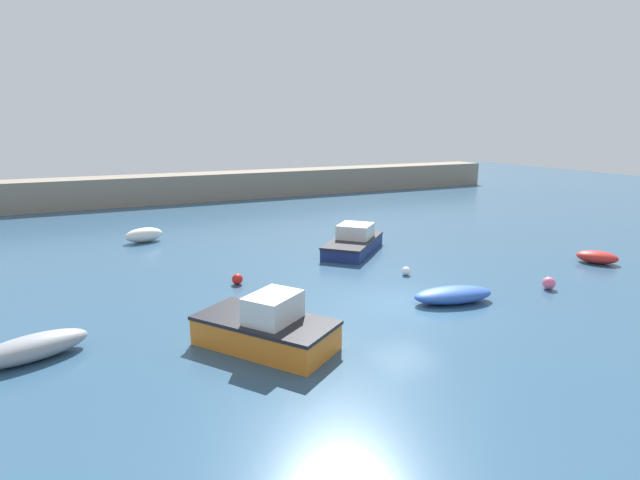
% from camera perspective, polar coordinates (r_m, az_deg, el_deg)
% --- Properties ---
extents(ground_plane, '(120.00, 120.00, 0.20)m').
position_cam_1_polar(ground_plane, '(20.81, 9.81, -7.37)').
color(ground_plane, '#2D5170').
extents(harbor_breakwater, '(64.13, 3.54, 2.53)m').
position_cam_1_polar(harbor_breakwater, '(49.73, -12.24, 6.04)').
color(harbor_breakwater, gray).
rests_on(harbor_breakwater, ground_plane).
extents(fishing_dinghy_green, '(2.05, 2.28, 0.65)m').
position_cam_1_polar(fishing_dinghy_green, '(29.90, 29.11, -1.71)').
color(fishing_dinghy_green, red).
rests_on(fishing_dinghy_green, ground_plane).
extents(rowboat_white_midwater, '(3.52, 2.16, 0.78)m').
position_cam_1_polar(rowboat_white_midwater, '(18.03, -30.08, -10.63)').
color(rowboat_white_midwater, gray).
rests_on(rowboat_white_midwater, ground_plane).
extents(rowboat_blue_near, '(3.58, 2.01, 0.65)m').
position_cam_1_polar(rowboat_blue_near, '(21.15, 14.97, -6.07)').
color(rowboat_blue_near, '#2D56B7').
rests_on(rowboat_blue_near, ground_plane).
extents(motorboat_grey_hull, '(4.44, 5.04, 1.86)m').
position_cam_1_polar(motorboat_grey_hull, '(16.51, -6.11, -9.97)').
color(motorboat_grey_hull, orange).
rests_on(motorboat_grey_hull, ground_plane).
extents(motorboat_with_cabin, '(5.30, 5.24, 1.55)m').
position_cam_1_polar(motorboat_with_cabin, '(28.50, 3.89, -0.21)').
color(motorboat_with_cabin, navy).
rests_on(motorboat_with_cabin, ground_plane).
extents(dinghy_near_pier, '(2.44, 1.45, 0.89)m').
position_cam_1_polar(dinghy_near_pier, '(32.65, -19.47, 0.55)').
color(dinghy_near_pier, white).
rests_on(dinghy_near_pier, ground_plane).
extents(mooring_buoy_red, '(0.50, 0.50, 0.50)m').
position_cam_1_polar(mooring_buoy_red, '(23.03, -9.43, -4.42)').
color(mooring_buoy_red, red).
rests_on(mooring_buoy_red, ground_plane).
extents(mooring_buoy_white, '(0.42, 0.42, 0.42)m').
position_cam_1_polar(mooring_buoy_white, '(24.44, 9.81, -3.51)').
color(mooring_buoy_white, white).
rests_on(mooring_buoy_white, ground_plane).
extents(mooring_buoy_pink, '(0.55, 0.55, 0.55)m').
position_cam_1_polar(mooring_buoy_pink, '(24.26, 24.69, -4.50)').
color(mooring_buoy_pink, '#EA668C').
rests_on(mooring_buoy_pink, ground_plane).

